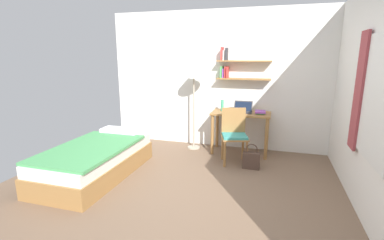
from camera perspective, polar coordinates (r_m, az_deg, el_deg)
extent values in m
plane|color=brown|center=(3.86, -0.48, -14.18)|extent=(5.28, 5.28, 0.00)
cube|color=white|center=(5.42, 5.88, 8.05)|extent=(4.40, 0.05, 2.60)
cube|color=#9E703D|center=(5.22, 10.49, 8.26)|extent=(0.97, 0.22, 0.02)
cube|color=#4CA856|center=(5.28, 6.07, 9.72)|extent=(0.03, 0.17, 0.21)
cube|color=purple|center=(5.28, 6.44, 9.48)|extent=(0.02, 0.17, 0.17)
cube|color=#D13D38|center=(5.29, 6.88, 9.69)|extent=(0.03, 0.13, 0.21)
cube|color=#D13D38|center=(5.26, 7.29, 9.66)|extent=(0.02, 0.17, 0.21)
cube|color=#9E703D|center=(5.20, 10.63, 11.76)|extent=(0.97, 0.22, 0.02)
cube|color=#D13D38|center=(5.28, 6.17, 13.33)|extent=(0.03, 0.16, 0.24)
cube|color=silver|center=(5.27, 6.57, 12.98)|extent=(0.02, 0.16, 0.18)
cube|color=#333338|center=(5.28, 7.09, 13.24)|extent=(0.04, 0.14, 0.22)
cube|color=white|center=(3.46, 33.48, 3.12)|extent=(0.05, 4.40, 2.60)
cube|color=silver|center=(3.31, 33.64, 3.60)|extent=(0.02, 0.94, 1.29)
cube|color=white|center=(3.31, 33.79, 3.59)|extent=(0.01, 0.88, 1.23)
cube|color=#993D42|center=(3.85, 30.88, 4.98)|extent=(0.03, 0.28, 1.39)
cube|color=#9E703D|center=(4.49, -18.98, -8.93)|extent=(0.96, 1.90, 0.28)
cube|color=silver|center=(4.42, -19.19, -6.28)|extent=(0.92, 1.84, 0.16)
cube|color=#4C9E5B|center=(4.30, -20.17, -5.48)|extent=(0.98, 1.56, 0.04)
cube|color=white|center=(4.97, -14.35, -2.26)|extent=(0.67, 0.28, 0.10)
cube|color=#9E703D|center=(5.12, 9.97, 1.36)|extent=(1.04, 0.53, 0.03)
cylinder|color=#9E703D|center=(5.07, 4.17, -3.01)|extent=(0.06, 0.06, 0.73)
cylinder|color=#9E703D|center=(4.96, 14.93, -3.79)|extent=(0.06, 0.06, 0.73)
cylinder|color=#9E703D|center=(5.48, 5.17, -1.79)|extent=(0.06, 0.06, 0.73)
cylinder|color=#9E703D|center=(5.39, 15.11, -2.48)|extent=(0.06, 0.06, 0.73)
cube|color=#9E703D|center=(4.67, 8.69, -3.59)|extent=(0.52, 0.51, 0.03)
cube|color=teal|center=(4.66, 8.70, -3.24)|extent=(0.48, 0.47, 0.04)
cube|color=#9E703D|center=(4.78, 8.48, 0.00)|extent=(0.39, 0.15, 0.42)
cylinder|color=#9E703D|center=(4.56, 6.70, -6.96)|extent=(0.04, 0.04, 0.43)
cylinder|color=#9E703D|center=(4.61, 11.08, -6.88)|extent=(0.04, 0.04, 0.43)
cylinder|color=#9E703D|center=(4.87, 6.26, -5.61)|extent=(0.04, 0.04, 0.43)
cylinder|color=#9E703D|center=(4.92, 10.35, -5.55)|extent=(0.04, 0.04, 0.43)
cylinder|color=#B2A893|center=(5.48, 0.35, -5.61)|extent=(0.24, 0.24, 0.02)
cylinder|color=#B2A893|center=(5.30, 0.36, 1.42)|extent=(0.03, 0.03, 1.35)
cone|color=silver|center=(5.20, 0.37, 9.90)|extent=(0.40, 0.40, 0.22)
cube|color=#2D2D33|center=(5.11, 10.30, 1.57)|extent=(0.33, 0.21, 0.01)
cube|color=#2D2D33|center=(5.15, 10.43, 2.78)|extent=(0.33, 0.09, 0.19)
cube|color=black|center=(5.15, 10.42, 2.75)|extent=(0.29, 0.07, 0.16)
cylinder|color=#42A87F|center=(5.20, 6.20, 3.01)|extent=(0.05, 0.05, 0.21)
cube|color=#4CA856|center=(5.07, 13.75, 1.39)|extent=(0.16, 0.19, 0.02)
cube|color=purple|center=(5.06, 13.78, 1.66)|extent=(0.19, 0.23, 0.03)
cube|color=#4C382D|center=(4.59, 11.99, -8.10)|extent=(0.27, 0.12, 0.27)
torus|color=#4C382D|center=(4.53, 12.10, -5.93)|extent=(0.19, 0.02, 0.19)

